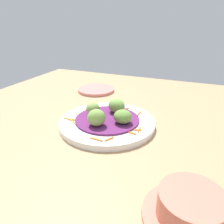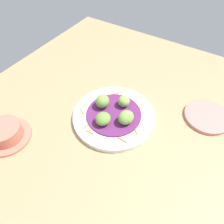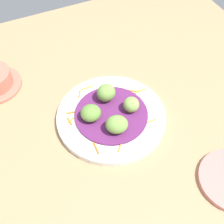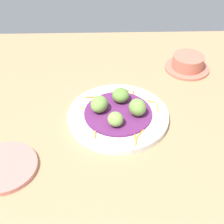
% 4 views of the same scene
% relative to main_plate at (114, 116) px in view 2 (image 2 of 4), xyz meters
% --- Properties ---
extents(table_surface, '(1.10, 1.10, 0.02)m').
position_rel_main_plate_xyz_m(table_surface, '(0.02, 0.02, -0.02)').
color(table_surface, tan).
rests_on(table_surface, ground).
extents(main_plate, '(0.28, 0.28, 0.02)m').
position_rel_main_plate_xyz_m(main_plate, '(0.00, 0.00, 0.00)').
color(main_plate, white).
rests_on(main_plate, table_surface).
extents(cabbage_bed, '(0.19, 0.19, 0.01)m').
position_rel_main_plate_xyz_m(cabbage_bed, '(0.00, -0.00, 0.01)').
color(cabbage_bed, '#60235B').
rests_on(cabbage_bed, main_plate).
extents(carrot_garnish, '(0.22, 0.23, 0.00)m').
position_rel_main_plate_xyz_m(carrot_garnish, '(-0.02, 0.00, 0.01)').
color(carrot_garnish, orange).
rests_on(carrot_garnish, main_plate).
extents(guac_scoop_left, '(0.06, 0.06, 0.04)m').
position_rel_main_plate_xyz_m(guac_scoop_left, '(-0.01, -0.05, 0.03)').
color(guac_scoop_left, olive).
rests_on(guac_scoop_left, cabbage_bed).
extents(guac_scoop_center, '(0.06, 0.07, 0.04)m').
position_rel_main_plate_xyz_m(guac_scoop_center, '(0.05, -0.01, 0.04)').
color(guac_scoop_center, '#759E47').
rests_on(guac_scoop_center, cabbage_bed).
extents(guac_scoop_right, '(0.06, 0.06, 0.04)m').
position_rel_main_plate_xyz_m(guac_scoop_right, '(0.01, 0.05, 0.03)').
color(guac_scoop_right, '#84A851').
rests_on(guac_scoop_right, cabbage_bed).
extents(guac_scoop_back, '(0.06, 0.06, 0.05)m').
position_rel_main_plate_xyz_m(guac_scoop_back, '(-0.05, 0.01, 0.04)').
color(guac_scoop_back, '#759E47').
rests_on(guac_scoop_back, cabbage_bed).
extents(side_plate_small, '(0.15, 0.15, 0.01)m').
position_rel_main_plate_xyz_m(side_plate_small, '(0.27, 0.17, -0.00)').
color(side_plate_small, tan).
rests_on(side_plate_small, table_surface).
extents(terracotta_bowl, '(0.15, 0.15, 0.05)m').
position_rel_main_plate_xyz_m(terracotta_bowl, '(-0.24, -0.25, 0.01)').
color(terracotta_bowl, '#C66B56').
rests_on(terracotta_bowl, table_surface).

